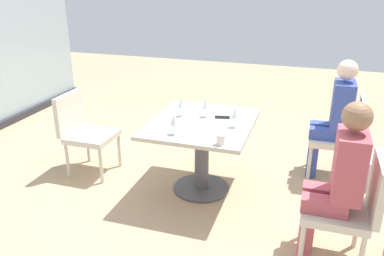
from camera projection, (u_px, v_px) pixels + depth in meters
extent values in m
plane|color=tan|center=(201.00, 189.00, 3.98)|extent=(12.00, 12.00, 0.00)
cube|color=#BCB29E|center=(202.00, 123.00, 3.72)|extent=(1.10, 0.95, 0.04)
cylinder|color=#4C4C51|center=(202.00, 158.00, 3.86)|extent=(0.14, 0.14, 0.69)
cylinder|color=#4C4C51|center=(201.00, 188.00, 3.98)|extent=(0.56, 0.56, 0.02)
cube|color=beige|center=(332.00, 139.00, 4.10)|extent=(0.46, 0.46, 0.06)
cube|color=beige|center=(362.00, 120.00, 3.94)|extent=(0.46, 0.05, 0.42)
cylinder|color=beige|center=(311.00, 149.00, 4.42)|extent=(0.04, 0.04, 0.39)
cylinder|color=beige|center=(309.00, 164.00, 4.06)|extent=(0.04, 0.04, 0.39)
cylinder|color=beige|center=(349.00, 154.00, 4.30)|extent=(0.04, 0.04, 0.39)
cylinder|color=beige|center=(350.00, 170.00, 3.95)|extent=(0.04, 0.04, 0.39)
cube|color=beige|center=(334.00, 211.00, 2.87)|extent=(0.46, 0.46, 0.06)
cube|color=beige|center=(377.00, 188.00, 2.71)|extent=(0.46, 0.05, 0.42)
cylinder|color=beige|center=(304.00, 217.00, 3.18)|extent=(0.04, 0.04, 0.39)
cylinder|color=beige|center=(301.00, 248.00, 2.83)|extent=(0.04, 0.04, 0.39)
cylinder|color=beige|center=(357.00, 226.00, 3.07)|extent=(0.04, 0.04, 0.39)
cube|color=beige|center=(92.00, 136.00, 4.18)|extent=(0.46, 0.46, 0.06)
cube|color=beige|center=(69.00, 113.00, 4.16)|extent=(0.46, 0.05, 0.42)
cylinder|color=beige|center=(101.00, 166.00, 4.02)|extent=(0.04, 0.04, 0.39)
cylinder|color=beige|center=(119.00, 150.00, 4.38)|extent=(0.04, 0.04, 0.39)
cylinder|color=beige|center=(67.00, 161.00, 4.14)|extent=(0.04, 0.04, 0.39)
cylinder|color=beige|center=(88.00, 146.00, 4.49)|extent=(0.04, 0.04, 0.39)
cylinder|color=#384C9E|center=(313.00, 151.00, 4.30)|extent=(0.11, 0.11, 0.45)
cube|color=#384C9E|center=(325.00, 128.00, 4.17)|extent=(0.13, 0.32, 0.11)
cylinder|color=#384C9E|center=(312.00, 157.00, 4.14)|extent=(0.11, 0.11, 0.45)
cube|color=#384C9E|center=(325.00, 134.00, 4.01)|extent=(0.13, 0.32, 0.11)
cube|color=#384C9E|center=(342.00, 105.00, 3.94)|extent=(0.34, 0.20, 0.48)
sphere|color=beige|center=(348.00, 70.00, 3.81)|extent=(0.20, 0.20, 0.20)
cylinder|color=#B24C56|center=(307.00, 222.00, 3.07)|extent=(0.11, 0.11, 0.45)
cube|color=#B24C56|center=(324.00, 193.00, 2.94)|extent=(0.13, 0.32, 0.11)
cylinder|color=#B24C56|center=(306.00, 236.00, 2.91)|extent=(0.11, 0.11, 0.45)
cube|color=#B24C56|center=(324.00, 206.00, 2.78)|extent=(0.13, 0.32, 0.11)
cube|color=#B24C56|center=(349.00, 165.00, 2.71)|extent=(0.34, 0.20, 0.48)
sphere|color=#936B4C|center=(357.00, 116.00, 2.58)|extent=(0.20, 0.20, 0.20)
cylinder|color=silver|center=(182.00, 116.00, 3.85)|extent=(0.06, 0.06, 0.00)
cylinder|color=silver|center=(182.00, 111.00, 3.84)|extent=(0.01, 0.01, 0.08)
cone|color=silver|center=(182.00, 103.00, 3.80)|extent=(0.07, 0.07, 0.09)
cylinder|color=silver|center=(205.00, 116.00, 3.83)|extent=(0.06, 0.06, 0.00)
cylinder|color=silver|center=(205.00, 112.00, 3.82)|extent=(0.01, 0.01, 0.08)
cone|color=silver|center=(206.00, 103.00, 3.78)|extent=(0.07, 0.07, 0.09)
cylinder|color=silver|center=(235.00, 127.00, 3.58)|extent=(0.06, 0.06, 0.00)
cylinder|color=silver|center=(235.00, 122.00, 3.56)|extent=(0.01, 0.01, 0.08)
cone|color=silver|center=(235.00, 113.00, 3.53)|extent=(0.07, 0.07, 0.09)
cylinder|color=silver|center=(175.00, 134.00, 3.42)|extent=(0.06, 0.06, 0.00)
cylinder|color=silver|center=(174.00, 129.00, 3.40)|extent=(0.01, 0.01, 0.08)
cone|color=silver|center=(174.00, 119.00, 3.37)|extent=(0.07, 0.07, 0.09)
cylinder|color=white|center=(221.00, 140.00, 3.19)|extent=(0.08, 0.08, 0.09)
cube|color=black|center=(222.00, 117.00, 3.81)|extent=(0.10, 0.16, 0.01)
cube|color=beige|center=(372.00, 171.00, 4.03)|extent=(0.30, 0.16, 0.28)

